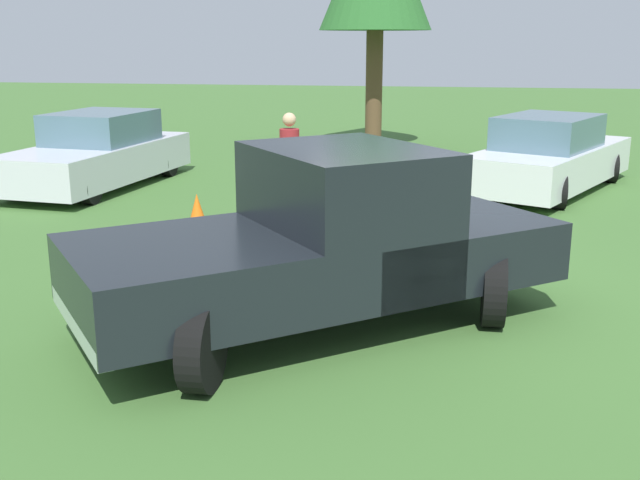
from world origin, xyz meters
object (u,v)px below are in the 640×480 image
Objects in this scene: sedan_near at (98,153)px; traffic_cone at (197,211)px; sedan_far at (550,157)px; pickup_truck at (331,236)px; person_visitor at (290,158)px.

traffic_cone is (3.01, 3.05, -0.38)m from sedan_near.
sedan_near is at bearing -134.65° from traffic_cone.
traffic_cone is (4.11, -5.63, -0.38)m from sedan_far.
pickup_truck is at bearing 36.43° from traffic_cone.
traffic_cone is at bearing 21.57° from person_visitor.
sedan_far is 6.98m from traffic_cone.
sedan_far reaches higher than traffic_cone.
sedan_far is at bearing 126.12° from traffic_cone.
sedan_far is 5.33m from person_visitor.
person_visitor reaches higher than sedan_near.
sedan_far is 9.07× the size of traffic_cone.
person_visitor is (1.83, 4.24, 0.29)m from sedan_near.
pickup_truck reaches higher than traffic_cone.
sedan_near is 2.79× the size of person_visitor.
traffic_cone is (-3.59, -2.65, -0.65)m from pickup_truck.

